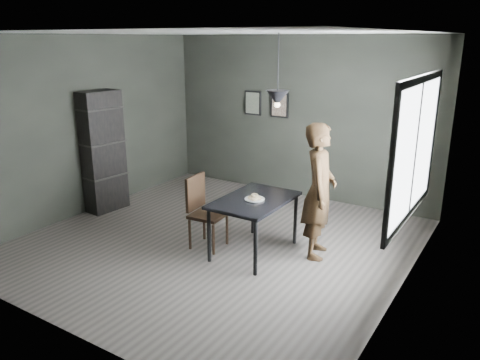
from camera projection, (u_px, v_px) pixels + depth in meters
The scene contains 13 objects.
ground at pixel (217, 242), 6.56m from camera, with size 5.00×5.00×0.00m, color #383330.
back_wall at pixel (298, 118), 8.17m from camera, with size 5.00×0.10×2.80m, color black.
ceiling at pixel (214, 33), 5.75m from camera, with size 5.00×5.00×0.02m.
window_assembly at pixel (415, 149), 4.99m from camera, with size 0.04×1.96×1.56m.
cafe_table at pixel (254, 204), 6.06m from camera, with size 0.80×1.20×0.75m.
white_plate at pixel (255, 200), 5.99m from camera, with size 0.23×0.23×0.01m, color white.
donut_pile at pixel (255, 197), 5.98m from camera, with size 0.17×0.17×0.07m.
woman at pixel (319, 191), 5.93m from camera, with size 0.64×0.42×1.75m, color black.
wood_chair at pixel (202, 207), 6.29m from camera, with size 0.46×0.46×0.99m.
shelf_unit at pixel (103, 152), 7.55m from camera, with size 0.37×0.65×1.95m, color black.
pendant_lamp at pixel (277, 98), 5.61m from camera, with size 0.28×0.28×0.86m.
framed_print_left at pixel (253, 103), 8.55m from camera, with size 0.34×0.04×0.44m.
framed_print_right at pixel (279, 105), 8.27m from camera, with size 0.34×0.04×0.44m.
Camera 1 is at (3.49, -4.92, 2.74)m, focal length 35.00 mm.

